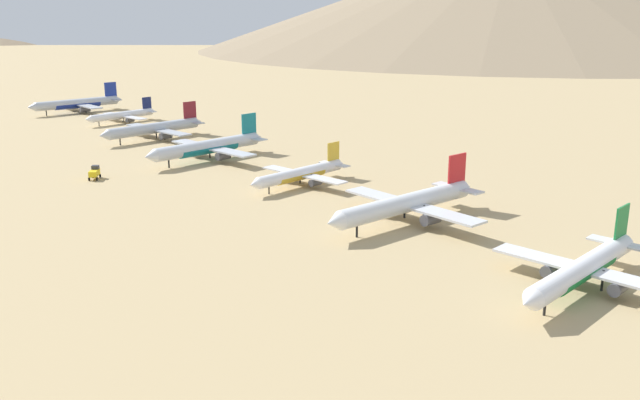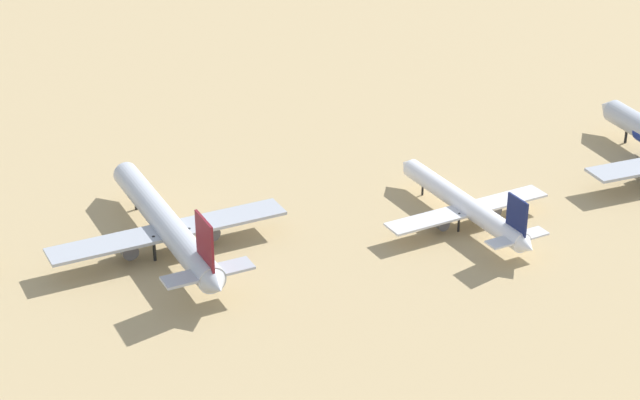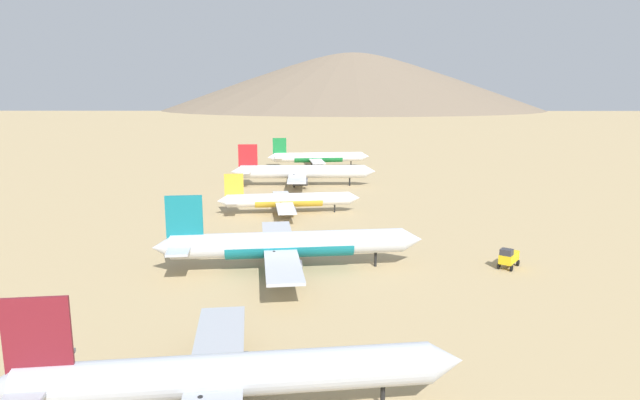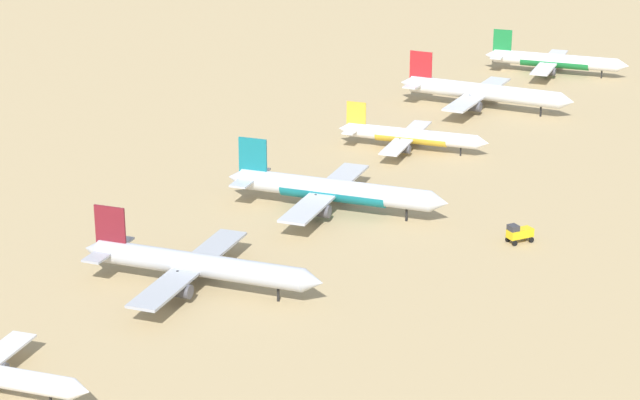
% 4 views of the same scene
% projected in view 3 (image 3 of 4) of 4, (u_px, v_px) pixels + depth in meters
% --- Properties ---
extents(ground_plane, '(1800.00, 1800.00, 0.00)m').
position_uv_depth(ground_plane, '(279.00, 268.00, 102.15)').
color(ground_plane, tan).
extents(parked_jet_2, '(46.97, 38.35, 13.56)m').
position_uv_depth(parked_jet_2, '(226.00, 376.00, 54.17)').
color(parked_jet_2, '#B2B7C1').
rests_on(parked_jet_2, ground).
extents(parked_jet_3, '(49.33, 40.26, 14.24)m').
position_uv_depth(parked_jet_3, '(287.00, 245.00, 100.48)').
color(parked_jet_3, silver).
rests_on(parked_jet_3, ground).
extents(parked_jet_4, '(38.30, 31.27, 11.06)m').
position_uv_depth(parked_jet_4, '(288.00, 200.00, 147.61)').
color(parked_jet_4, white).
rests_on(parked_jet_4, ground).
extents(parked_jet_5, '(50.22, 40.74, 14.49)m').
position_uv_depth(parked_jet_5, '(301.00, 172.00, 191.29)').
color(parked_jet_5, silver).
rests_on(parked_jet_5, ground).
extents(parked_jet_6, '(44.50, 36.31, 12.84)m').
position_uv_depth(parked_jet_6, '(317.00, 157.00, 239.74)').
color(parked_jet_6, white).
rests_on(parked_jet_6, ground).
extents(service_truck, '(5.07, 5.66, 3.90)m').
position_uv_depth(service_truck, '(509.00, 257.00, 102.03)').
color(service_truck, yellow).
rests_on(service_truck, ground).
extents(desert_hill_2, '(335.91, 335.91, 60.83)m').
position_uv_depth(desert_hill_2, '(356.00, 94.00, 953.24)').
color(desert_hill_2, '#847056').
rests_on(desert_hill_2, ground).
extents(desert_hill_4, '(721.50, 721.50, 127.88)m').
position_uv_depth(desert_hill_4, '(351.00, 76.00, 1075.05)').
color(desert_hill_4, '#7A6854').
rests_on(desert_hill_4, ground).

